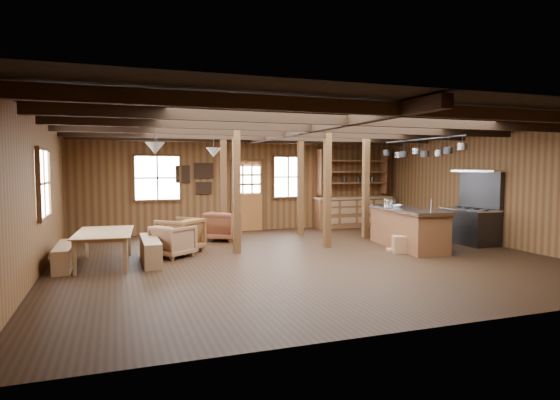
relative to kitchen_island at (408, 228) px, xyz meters
name	(u,v)px	position (x,y,z in m)	size (l,w,h in m)	color
room	(304,191)	(-2.77, -0.33, 0.92)	(10.04, 9.04, 2.84)	black
ceiling_joists	(301,130)	(-2.77, -0.15, 2.20)	(9.80, 8.82, 0.18)	black
timber_posts	(292,187)	(-2.25, 1.75, 0.92)	(3.95, 2.35, 2.80)	#422B13
back_door	(247,201)	(-2.77, 4.12, 0.40)	(1.02, 0.08, 2.15)	brown
window_back_left	(157,178)	(-5.37, 4.13, 1.12)	(1.32, 0.06, 1.32)	white
window_back_right	(288,177)	(-1.47, 4.13, 1.12)	(1.02, 0.06, 1.32)	white
window_left	(43,184)	(-7.73, 0.17, 1.12)	(0.14, 1.24, 1.32)	white
notice_boards	(197,176)	(-4.27, 4.13, 1.16)	(1.08, 0.03, 0.90)	silver
back_counter	(353,208)	(0.63, 3.88, 0.12)	(2.55, 0.60, 2.45)	brown
pendant_lamps	(188,150)	(-5.02, 0.67, 1.77)	(1.86, 2.36, 0.66)	#2A2B2D
pot_rack	(420,151)	(0.32, 0.02, 1.80)	(0.38, 3.00, 0.44)	#2A2B2D
kitchen_island	(408,228)	(0.00, 0.00, 0.00)	(1.16, 2.58, 1.20)	brown
step_stool	(401,244)	(-0.52, -0.53, -0.29)	(0.42, 0.30, 0.38)	#9A7146
commercial_range	(471,219)	(1.88, 0.03, 0.12)	(0.78, 1.48, 1.83)	#2A2B2D
dining_table	(107,248)	(-6.67, 0.28, -0.15)	(1.85, 1.03, 0.65)	olive
bench_wall	(65,256)	(-7.42, 0.28, -0.26)	(0.30, 1.59, 0.44)	#9A7146
bench_aisle	(150,250)	(-5.85, 0.28, -0.24)	(0.33, 1.74, 0.48)	#9A7146
armchair_a	(180,235)	(-5.15, 1.17, -0.09)	(0.82, 0.85, 0.77)	brown
armchair_b	(223,226)	(-3.88, 2.54, -0.10)	(0.81, 0.83, 0.76)	brown
armchair_c	(173,241)	(-5.36, 0.67, -0.14)	(0.73, 0.75, 0.68)	brown
counter_pot	(390,202)	(-0.05, 0.69, 0.55)	(0.29, 0.29, 0.17)	silver
bowl	(397,206)	(-0.14, 0.23, 0.50)	(0.27, 0.27, 0.07)	silver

